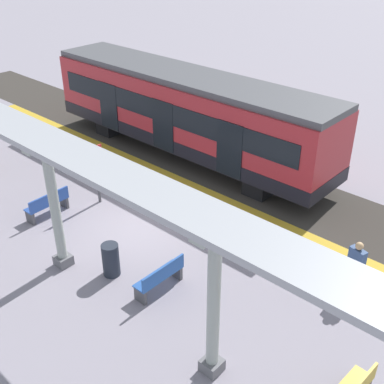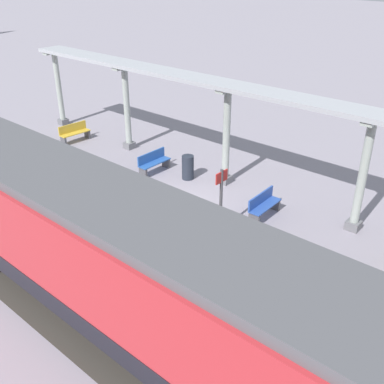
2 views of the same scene
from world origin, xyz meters
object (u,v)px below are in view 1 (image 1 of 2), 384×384
passenger_waiting_near_edge (356,261)px  bench_far_end (48,204)px  bench_mid_platform (161,277)px  trash_bin (111,260)px  train_near_carriage (186,113)px  canopy_pillar_fourth (214,304)px  platform_info_sign (96,168)px  canopy_pillar_third (55,207)px

passenger_waiting_near_edge → bench_far_end: bearing=-70.3°
bench_mid_platform → bench_far_end: size_ratio=0.99×
bench_mid_platform → trash_bin: 1.57m
passenger_waiting_near_edge → train_near_carriage: bearing=-109.8°
canopy_pillar_fourth → platform_info_sign: 8.20m
train_near_carriage → platform_info_sign: bearing=4.5°
canopy_pillar_fourth → trash_bin: 4.52m
bench_far_end → passenger_waiting_near_edge: bearing=109.7°
canopy_pillar_third → passenger_waiting_near_edge: canopy_pillar_third is taller
bench_mid_platform → trash_bin: bearing=-73.5°
canopy_pillar_third → trash_bin: bearing=115.9°
trash_bin → platform_info_sign: bearing=-123.7°
bench_far_end → passenger_waiting_near_edge: 9.82m
canopy_pillar_fourth → bench_mid_platform: canopy_pillar_fourth is taller
platform_info_sign → canopy_pillar_third: bearing=34.7°
canopy_pillar_third → platform_info_sign: 3.62m
platform_info_sign → passenger_waiting_near_edge: platform_info_sign is taller
canopy_pillar_fourth → trash_bin: (-0.66, -4.23, -1.44)m
train_near_carriage → platform_info_sign: 4.91m
canopy_pillar_fourth → bench_far_end: 8.40m
platform_info_sign → bench_far_end: bearing=-17.7°
bench_mid_platform → platform_info_sign: platform_info_sign is taller
train_near_carriage → passenger_waiting_near_edge: train_near_carriage is taller
trash_bin → platform_info_sign: 4.17m
canopy_pillar_fourth → bench_mid_platform: bearing=-112.1°
passenger_waiting_near_edge → trash_bin: bearing=-53.8°
canopy_pillar_fourth → passenger_waiting_near_edge: 4.75m
platform_info_sign → train_near_carriage: bearing=-175.5°
canopy_pillar_fourth → bench_mid_platform: 3.30m
train_near_carriage → canopy_pillar_fourth: size_ratio=3.44×
canopy_pillar_third → platform_info_sign: (-2.93, -2.03, -0.60)m
canopy_pillar_fourth → passenger_waiting_near_edge: (-4.53, 1.06, -0.95)m
canopy_pillar_third → trash_bin: canopy_pillar_third is taller
trash_bin → passenger_waiting_near_edge: bearing=126.2°
bench_mid_platform → platform_info_sign: (-1.82, -4.90, 0.89)m
train_near_carriage → passenger_waiting_near_edge: bearing=70.2°
canopy_pillar_fourth → bench_mid_platform: (-1.11, -2.73, -1.49)m
train_near_carriage → canopy_pillar_third: size_ratio=3.44×
trash_bin → passenger_waiting_near_edge: size_ratio=0.63×
train_near_carriage → passenger_waiting_near_edge: (3.27, 9.07, -0.85)m
train_near_carriage → bench_far_end: 6.72m
train_near_carriage → platform_info_sign: (4.87, 0.38, -0.50)m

